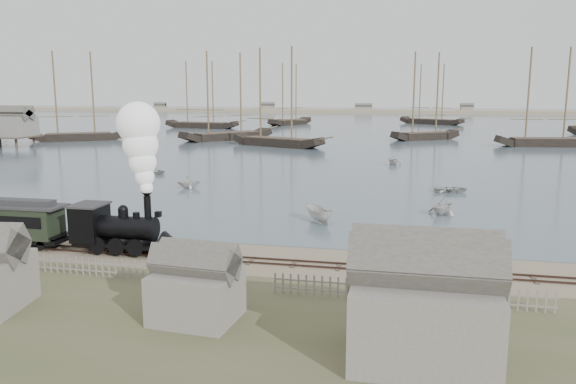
# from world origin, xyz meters

# --- Properties ---
(ground) EXTENTS (600.00, 600.00, 0.00)m
(ground) POSITION_xyz_m (0.00, 0.00, 0.00)
(ground) COLOR gray
(ground) RESTS_ON ground
(harbor_water) EXTENTS (600.00, 336.00, 0.06)m
(harbor_water) POSITION_xyz_m (0.00, 170.00, 0.03)
(harbor_water) COLOR #435561
(harbor_water) RESTS_ON ground
(rail_track) EXTENTS (120.00, 1.80, 0.16)m
(rail_track) POSITION_xyz_m (0.00, -2.00, 0.04)
(rail_track) COLOR #39251F
(rail_track) RESTS_ON ground
(picket_fence_west) EXTENTS (19.00, 0.10, 1.20)m
(picket_fence_west) POSITION_xyz_m (-6.50, -7.00, 0.00)
(picket_fence_west) COLOR slate
(picket_fence_west) RESTS_ON ground
(picket_fence_east) EXTENTS (15.00, 0.10, 1.20)m
(picket_fence_east) POSITION_xyz_m (12.50, -7.50, 0.00)
(picket_fence_east) COLOR slate
(picket_fence_east) RESTS_ON ground
(shed_mid) EXTENTS (4.00, 3.50, 3.60)m
(shed_mid) POSITION_xyz_m (2.00, -12.00, 0.00)
(shed_mid) COLOR slate
(shed_mid) RESTS_ON ground
(shed_right) EXTENTS (6.00, 5.00, 5.10)m
(shed_right) POSITION_xyz_m (13.00, -14.00, 0.00)
(shed_right) COLOR slate
(shed_right) RESTS_ON ground
(far_spit) EXTENTS (500.00, 20.00, 1.80)m
(far_spit) POSITION_xyz_m (0.00, 250.00, 0.00)
(far_spit) COLOR tan
(far_spit) RESTS_ON ground
(locomotive) EXTENTS (8.24, 3.08, 10.27)m
(locomotive) POSITION_xyz_m (-6.19, -2.00, 4.72)
(locomotive) COLOR black
(locomotive) RESTS_ON ground
(beached_dinghy) EXTENTS (3.87, 4.39, 0.75)m
(beached_dinghy) POSITION_xyz_m (-10.36, 1.10, 0.38)
(beached_dinghy) COLOR beige
(beached_dinghy) RESTS_ON ground
(rowboat_0) EXTENTS (3.69, 2.94, 0.69)m
(rowboat_0) POSITION_xyz_m (-22.50, 9.27, 0.40)
(rowboat_0) COLOR beige
(rowboat_0) RESTS_ON harbor_water
(rowboat_1) EXTENTS (3.23, 3.42, 1.43)m
(rowboat_1) POSITION_xyz_m (-12.84, 23.96, 0.77)
(rowboat_1) COLOR beige
(rowboat_1) RESTS_ON harbor_water
(rowboat_2) EXTENTS (3.70, 3.36, 1.41)m
(rowboat_2) POSITION_xyz_m (4.73, 9.92, 0.76)
(rowboat_2) COLOR beige
(rowboat_2) RESTS_ON harbor_water
(rowboat_3) EXTENTS (2.76, 3.80, 0.77)m
(rowboat_3) POSITION_xyz_m (17.05, 27.43, 0.45)
(rowboat_3) COLOR beige
(rowboat_3) RESTS_ON harbor_water
(rowboat_4) EXTENTS (4.15, 4.06, 1.66)m
(rowboat_4) POSITION_xyz_m (15.53, 15.52, 0.89)
(rowboat_4) COLOR beige
(rowboat_4) RESTS_ON harbor_water
(rowboat_6) EXTENTS (3.76, 4.31, 0.74)m
(rowboat_6) POSITION_xyz_m (-21.97, 33.65, 0.43)
(rowboat_6) COLOR beige
(rowboat_6) RESTS_ON harbor_water
(rowboat_7) EXTENTS (3.80, 3.64, 1.54)m
(rowboat_7) POSITION_xyz_m (10.07, 50.32, 0.83)
(rowboat_7) COLOR beige
(rowboat_7) RESTS_ON harbor_water
(schooner_0) EXTENTS (19.97, 14.72, 20.00)m
(schooner_0) POSITION_xyz_m (-61.08, 77.91, 10.06)
(schooner_0) COLOR black
(schooner_0) RESTS_ON harbor_water
(schooner_1) EXTENTS (18.73, 20.85, 20.00)m
(schooner_1) POSITION_xyz_m (-28.75, 86.98, 10.06)
(schooner_1) COLOR black
(schooner_1) RESTS_ON harbor_water
(schooner_2) EXTENTS (20.65, 12.29, 20.00)m
(schooner_2) POSITION_xyz_m (-13.87, 74.49, 10.06)
(schooner_2) COLOR black
(schooner_2) RESTS_ON harbor_water
(schooner_3) EXTENTS (16.14, 13.03, 20.00)m
(schooner_3) POSITION_xyz_m (16.15, 96.53, 10.06)
(schooner_3) COLOR black
(schooner_3) RESTS_ON harbor_water
(schooner_4) EXTENTS (20.13, 7.57, 20.00)m
(schooner_4) POSITION_xyz_m (39.77, 85.54, 10.06)
(schooner_4) COLOR black
(schooner_4) RESTS_ON harbor_water
(schooner_6) EXTENTS (23.16, 8.06, 20.00)m
(schooner_6) POSITION_xyz_m (-48.87, 124.17, 10.06)
(schooner_6) COLOR black
(schooner_6) RESTS_ON harbor_water
(schooner_7) EXTENTS (12.01, 19.92, 20.00)m
(schooner_7) POSITION_xyz_m (-25.96, 145.29, 10.06)
(schooner_7) COLOR black
(schooner_7) RESTS_ON harbor_water
(schooner_8) EXTENTS (21.38, 15.53, 20.00)m
(schooner_8) POSITION_xyz_m (19.82, 158.56, 10.06)
(schooner_8) COLOR black
(schooner_8) RESTS_ON harbor_water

